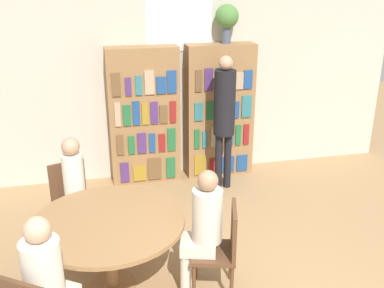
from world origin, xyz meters
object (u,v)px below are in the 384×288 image
object	(u,v)px
bookshelf_right	(219,111)
chair_left_side	(72,198)
bookshelf_left	(144,116)
flower_vase	(227,18)
seated_reader_back	(47,278)
reading_table	(109,229)
librarian_standing	(224,110)
seated_reader_right	(203,225)
chair_far_side	(222,246)
seated_reader_left	(76,188)

from	to	relation	value
bookshelf_right	chair_left_side	xyz separation A→B (m)	(-2.07, -1.33, -0.46)
bookshelf_left	flower_vase	size ratio (longest dim) A/B	3.70
seated_reader_back	reading_table	bearing A→B (deg)	90.00
bookshelf_right	flower_vase	distance (m)	1.29
chair_left_side	seated_reader_back	distance (m)	1.71
flower_vase	librarian_standing	distance (m)	1.24
seated_reader_right	librarian_standing	xyz separation A→B (m)	(0.81, 2.04, 0.41)
reading_table	bookshelf_left	bearing A→B (deg)	74.70
seated_reader_right	librarian_standing	bearing A→B (deg)	-5.72
bookshelf_right	chair_far_side	world-z (taller)	bookshelf_right
seated_reader_right	chair_far_side	bearing A→B (deg)	-90.00
reading_table	librarian_standing	xyz separation A→B (m)	(1.63, 1.80, 0.49)
chair_left_side	bookshelf_right	bearing A→B (deg)	-167.32
reading_table	chair_left_side	distance (m)	1.04
reading_table	flower_vase	bearing A→B (deg)	52.22
flower_vase	reading_table	size ratio (longest dim) A/B	0.37
chair_left_side	chair_far_side	size ratio (longest dim) A/B	1.00
seated_reader_left	seated_reader_right	size ratio (longest dim) A/B	1.00
chair_far_side	seated_reader_right	size ratio (longest dim) A/B	0.71
flower_vase	seated_reader_right	xyz separation A→B (m)	(-0.96, -2.54, -1.53)
flower_vase	seated_reader_back	xyz separation A→B (m)	(-2.27, -3.02, -1.52)
bookshelf_right	seated_reader_right	xyz separation A→B (m)	(-0.89, -2.54, -0.25)
chair_far_side	librarian_standing	bearing A→B (deg)	-1.05
librarian_standing	reading_table	bearing A→B (deg)	-132.18
chair_far_side	seated_reader_right	bearing A→B (deg)	90.00
chair_far_side	seated_reader_back	bearing A→B (deg)	122.15
bookshelf_left	reading_table	world-z (taller)	bookshelf_left
librarian_standing	seated_reader_back	bearing A→B (deg)	-130.02
chair_far_side	flower_vase	bearing A→B (deg)	-1.08
bookshelf_left	reading_table	distance (m)	2.41
flower_vase	librarian_standing	size ratio (longest dim) A/B	0.28
chair_left_side	librarian_standing	bearing A→B (deg)	-177.46
bookshelf_left	librarian_standing	world-z (taller)	bookshelf_left
librarian_standing	chair_left_side	bearing A→B (deg)	-157.38
bookshelf_left	chair_left_side	size ratio (longest dim) A/B	2.16
chair_left_side	seated_reader_back	size ratio (longest dim) A/B	0.71
reading_table	bookshelf_right	bearing A→B (deg)	53.39
chair_far_side	librarian_standing	xyz separation A→B (m)	(0.64, 2.08, 0.63)
flower_vase	chair_far_side	bearing A→B (deg)	-107.00
seated_reader_left	reading_table	bearing A→B (deg)	90.00
flower_vase	seated_reader_back	distance (m)	4.07
seated_reader_back	librarian_standing	bearing A→B (deg)	83.89
reading_table	seated_reader_back	world-z (taller)	seated_reader_back
bookshelf_right	chair_far_side	bearing A→B (deg)	-105.44
seated_reader_left	librarian_standing	world-z (taller)	librarian_standing
reading_table	seated_reader_right	world-z (taller)	seated_reader_right
chair_far_side	reading_table	bearing A→B (deg)	90.00
chair_left_side	seated_reader_back	bearing A→B (deg)	65.70
chair_far_side	librarian_standing	size ratio (longest dim) A/B	0.48
chair_left_side	seated_reader_right	xyz separation A→B (m)	(1.18, -1.21, 0.21)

